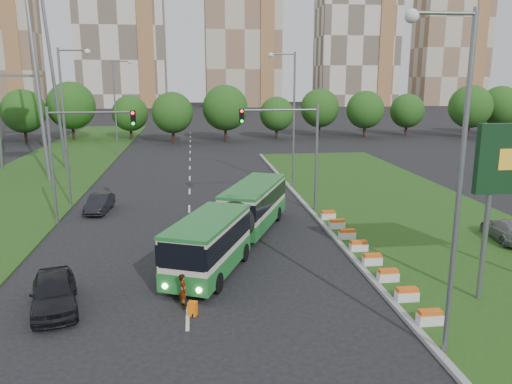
{
  "coord_description": "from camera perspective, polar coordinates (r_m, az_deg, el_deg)",
  "views": [
    {
      "loc": [
        -2.57,
        -25.39,
        9.87
      ],
      "look_at": [
        1.4,
        5.89,
        2.6
      ],
      "focal_mm": 35.0,
      "sensor_mm": 36.0,
      "label": 1
    }
  ],
  "objects": [
    {
      "name": "car_left_near",
      "position": [
        23.69,
        -22.1,
        -10.55
      ],
      "size": [
        2.95,
        4.97,
        1.59
      ],
      "primitive_type": "imported",
      "rotation": [
        0.0,
        0.0,
        0.25
      ],
      "color": "black",
      "rests_on": "ground"
    },
    {
      "name": "flower_planters",
      "position": [
        28.35,
        12.38,
        -6.73
      ],
      "size": [
        1.1,
        15.9,
        0.6
      ],
      "primitive_type": null,
      "color": "silver",
      "rests_on": "grass_median"
    },
    {
      "name": "car_median",
      "position": [
        34.08,
        26.82,
        -3.88
      ],
      "size": [
        2.46,
        4.71,
        1.3
      ],
      "primitive_type": "imported",
      "rotation": [
        0.0,
        0.0,
        3.0
      ],
      "color": "gray",
      "rests_on": "grass_median"
    },
    {
      "name": "shopping_trolley",
      "position": [
        21.84,
        -7.26,
        -13.09
      ],
      "size": [
        0.36,
        0.38,
        0.62
      ],
      "rotation": [
        0.0,
        0.0,
        -0.34
      ],
      "color": "orange",
      "rests_on": "ground"
    },
    {
      "name": "grass_median",
      "position": [
        38.12,
        17.17,
        -2.5
      ],
      "size": [
        14.0,
        60.0,
        0.15
      ],
      "primitive_type": "cube",
      "color": "#204C15",
      "rests_on": "ground"
    },
    {
      "name": "traffic_mast_median",
      "position": [
        36.42,
        4.48,
        5.82
      ],
      "size": [
        5.76,
        0.32,
        8.0
      ],
      "color": "slate",
      "rests_on": "ground"
    },
    {
      "name": "pedestrian",
      "position": [
        22.41,
        -8.33,
        -11.1
      ],
      "size": [
        0.49,
        0.64,
        1.55
      ],
      "primitive_type": "imported",
      "rotation": [
        0.0,
        0.0,
        1.8
      ],
      "color": "gray",
      "rests_on": "ground"
    },
    {
      "name": "apartment_tower_cwest",
      "position": [
        177.55,
        -15.2,
        17.76
      ],
      "size": [
        28.0,
        15.0,
        52.0
      ],
      "primitive_type": "cube",
      "color": "beige",
      "rests_on": "ground"
    },
    {
      "name": "ground",
      "position": [
        27.36,
        -1.37,
        -8.16
      ],
      "size": [
        360.0,
        360.0,
        0.0
      ],
      "primitive_type": "plane",
      "color": "black",
      "rests_on": "ground"
    },
    {
      "name": "midrise_east",
      "position": [
        198.57,
        21.33,
        15.05
      ],
      "size": [
        24.0,
        14.0,
        40.0
      ],
      "primitive_type": "cube",
      "color": "#C0B49B",
      "rests_on": "ground"
    },
    {
      "name": "lane_markings",
      "position": [
        46.45,
        -7.6,
        0.6
      ],
      "size": [
        0.2,
        100.0,
        0.01
      ],
      "primitive_type": null,
      "color": "beige",
      "rests_on": "ground"
    },
    {
      "name": "median_kerb",
      "position": [
        35.84,
        6.97,
        -2.95
      ],
      "size": [
        0.3,
        60.0,
        0.18
      ],
      "primitive_type": "cube",
      "color": "gray",
      "rests_on": "ground"
    },
    {
      "name": "traffic_mast_left",
      "position": [
        35.55,
        -19.94,
        4.91
      ],
      "size": [
        5.76,
        0.32,
        8.0
      ],
      "color": "slate",
      "rests_on": "ground"
    },
    {
      "name": "street_lamps",
      "position": [
        35.6,
        -7.94,
        6.62
      ],
      "size": [
        36.0,
        60.0,
        12.0
      ],
      "primitive_type": null,
      "color": "slate",
      "rests_on": "ground"
    },
    {
      "name": "apartment_tower_east",
      "position": [
        185.09,
        11.41,
        16.96
      ],
      "size": [
        27.0,
        15.0,
        47.0
      ],
      "primitive_type": "cube",
      "color": "beige",
      "rests_on": "ground"
    },
    {
      "name": "articulated_bus",
      "position": [
        29.53,
        -2.83,
        -3.29
      ],
      "size": [
        2.48,
        15.89,
        2.62
      ],
      "rotation": [
        0.0,
        0.0,
        -0.4
      ],
      "color": "beige",
      "rests_on": "ground"
    },
    {
      "name": "tree_line",
      "position": [
        81.54,
        1.67,
        9.2
      ],
      "size": [
        120.0,
        8.0,
        9.0
      ],
      "primitive_type": null,
      "color": "#1E4A13",
      "rests_on": "ground"
    },
    {
      "name": "left_verge",
      "position": [
        53.6,
        -23.83,
        1.31
      ],
      "size": [
        12.0,
        110.0,
        0.1
      ],
      "primitive_type": "cube",
      "color": "#204C15",
      "rests_on": "ground"
    },
    {
      "name": "apartment_tower_ceast",
      "position": [
        176.91,
        -1.58,
        17.88
      ],
      "size": [
        25.0,
        15.0,
        50.0
      ],
      "primitive_type": "cube",
      "color": "#C0B49B",
      "rests_on": "ground"
    },
    {
      "name": "car_left_far",
      "position": [
        39.13,
        -17.45,
        -1.23
      ],
      "size": [
        1.76,
        4.13,
        1.33
      ],
      "primitive_type": "imported",
      "rotation": [
        0.0,
        0.0,
        -0.09
      ],
      "color": "black",
      "rests_on": "ground"
    }
  ]
}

